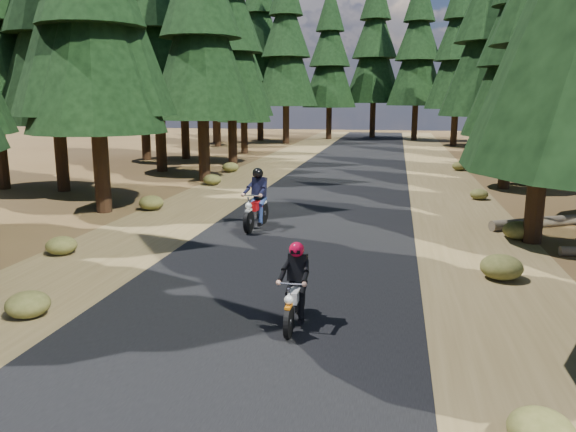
{
  "coord_description": "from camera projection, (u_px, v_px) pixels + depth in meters",
  "views": [
    {
      "loc": [
        2.4,
        -11.0,
        3.75
      ],
      "look_at": [
        0.0,
        1.5,
        1.1
      ],
      "focal_mm": 35.0,
      "sensor_mm": 36.0,
      "label": 1
    }
  ],
  "objects": [
    {
      "name": "ground",
      "position": [
        275.0,
        281.0,
        11.78
      ],
      "size": [
        120.0,
        120.0,
        0.0
      ],
      "primitive_type": "plane",
      "color": "#483119",
      "rests_on": "ground"
    },
    {
      "name": "pine_forest",
      "position": [
        356.0,
        21.0,
        30.41
      ],
      "size": [
        34.59,
        55.08,
        16.32
      ],
      "color": "black",
      "rests_on": "ground"
    },
    {
      "name": "rider_lead",
      "position": [
        295.0,
        299.0,
        9.39
      ],
      "size": [
        0.5,
        1.59,
        1.41
      ],
      "rotation": [
        0.0,
        0.0,
        3.13
      ],
      "color": "silver",
      "rests_on": "road"
    },
    {
      "name": "rider_follow",
      "position": [
        256.0,
        209.0,
        16.47
      ],
      "size": [
        0.78,
        2.04,
        1.78
      ],
      "rotation": [
        0.0,
        0.0,
        3.05
      ],
      "color": "#9B0A0C",
      "rests_on": "road"
    },
    {
      "name": "log_near",
      "position": [
        576.0,
        219.0,
        17.11
      ],
      "size": [
        5.5,
        3.23,
        0.32
      ],
      "primitive_type": "cylinder",
      "rotation": [
        0.0,
        1.57,
        0.5
      ],
      "color": "#4C4233",
      "rests_on": "ground"
    },
    {
      "name": "shoulder_r",
      "position": [
        472.0,
        236.0,
        15.74
      ],
      "size": [
        3.2,
        100.0,
        0.01
      ],
      "primitive_type": "cube",
      "color": "brown",
      "rests_on": "ground"
    },
    {
      "name": "road",
      "position": [
        310.0,
        228.0,
        16.59
      ],
      "size": [
        6.0,
        100.0,
        0.01
      ],
      "primitive_type": "cube",
      "color": "black",
      "rests_on": "ground"
    },
    {
      "name": "shoulder_l",
      "position": [
        164.0,
        222.0,
        17.44
      ],
      "size": [
        3.2,
        100.0,
        0.01
      ],
      "primitive_type": "cube",
      "color": "brown",
      "rests_on": "ground"
    },
    {
      "name": "understory_shrubs",
      "position": [
        368.0,
        213.0,
        17.55
      ],
      "size": [
        15.19,
        28.99,
        0.57
      ],
      "color": "#474C1E",
      "rests_on": "ground"
    }
  ]
}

